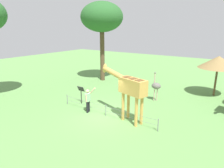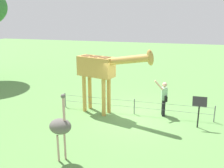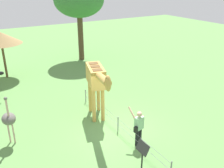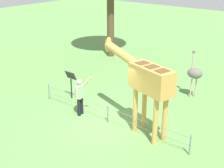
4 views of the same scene
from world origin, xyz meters
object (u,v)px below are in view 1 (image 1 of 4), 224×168
visitor (88,99)px  tree_east (102,18)px  giraffe (129,87)px  shade_hut_far (218,62)px  ostrich (156,86)px  info_sign (81,91)px

visitor → tree_east: (4.32, -7.32, 5.51)m
giraffe → visitor: (2.81, 0.46, -1.20)m
visitor → shade_hut_far: size_ratio=0.52×
giraffe → shade_hut_far: bearing=-114.2°
ostrich → shade_hut_far: 5.52m
giraffe → tree_east: 10.79m
giraffe → tree_east: bearing=-43.9°
visitor → tree_east: 10.13m
tree_east → info_sign: (-2.85, 6.41, -5.47)m
shade_hut_far → info_sign: bearing=43.8°
shade_hut_far → tree_east: (10.73, 1.15, 3.61)m
visitor → ostrich: size_ratio=0.76×
ostrich → shade_hut_far: size_ratio=0.68×
visitor → tree_east: tree_east is taller
ostrich → giraffe: bearing=89.3°
visitor → info_sign: (1.47, -0.91, 0.05)m
tree_east → ostrich: bearing=159.0°
visitor → shade_hut_far: bearing=-127.1°
tree_east → giraffe: bearing=136.1°
visitor → ostrich: bearing=-122.0°
giraffe → info_sign: size_ratio=2.78×
tree_east → info_sign: tree_east is taller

